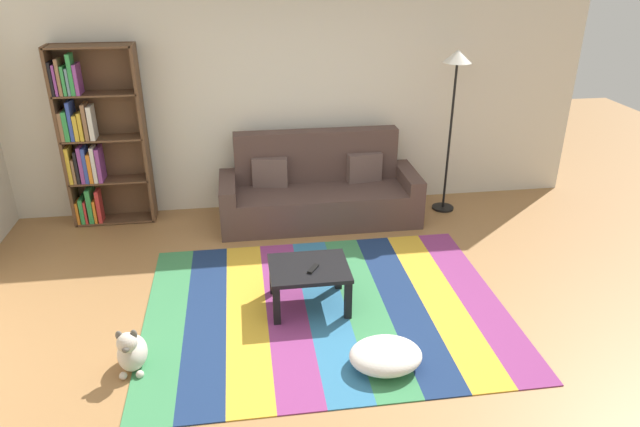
% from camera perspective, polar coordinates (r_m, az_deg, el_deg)
% --- Properties ---
extents(ground_plane, '(14.00, 14.00, 0.00)m').
position_cam_1_polar(ground_plane, '(5.01, 1.44, -10.46)').
color(ground_plane, '#9E7042').
extents(back_wall, '(6.80, 0.10, 2.70)m').
position_cam_1_polar(back_wall, '(6.79, -2.07, 11.77)').
color(back_wall, silver).
rests_on(back_wall, ground_plane).
extents(rug, '(3.14, 2.45, 0.01)m').
position_cam_1_polar(rug, '(5.14, 0.58, -9.39)').
color(rug, '#387F4C').
rests_on(rug, ground_plane).
extents(couch, '(2.26, 0.80, 1.00)m').
position_cam_1_polar(couch, '(6.62, -0.11, 2.20)').
color(couch, '#4C3833').
rests_on(couch, ground_plane).
extents(bookshelf, '(0.90, 0.28, 2.00)m').
position_cam_1_polar(bookshelf, '(6.81, -21.64, 6.73)').
color(bookshelf, brown).
rests_on(bookshelf, ground_plane).
extents(coffee_table, '(0.69, 0.56, 0.39)m').
position_cam_1_polar(coffee_table, '(5.00, -1.11, -6.00)').
color(coffee_table, black).
rests_on(coffee_table, rug).
extents(pouf, '(0.56, 0.45, 0.20)m').
position_cam_1_polar(pouf, '(4.48, 6.56, -13.89)').
color(pouf, white).
rests_on(pouf, rug).
extents(dog, '(0.22, 0.35, 0.40)m').
position_cam_1_polar(dog, '(4.63, -18.28, -12.91)').
color(dog, beige).
rests_on(dog, ground_plane).
extents(standing_lamp, '(0.32, 0.32, 1.90)m').
position_cam_1_polar(standing_lamp, '(6.67, 13.37, 12.97)').
color(standing_lamp, black).
rests_on(standing_lamp, ground_plane).
extents(tv_remote, '(0.12, 0.15, 0.02)m').
position_cam_1_polar(tv_remote, '(4.92, -0.69, -5.52)').
color(tv_remote, black).
rests_on(tv_remote, coffee_table).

